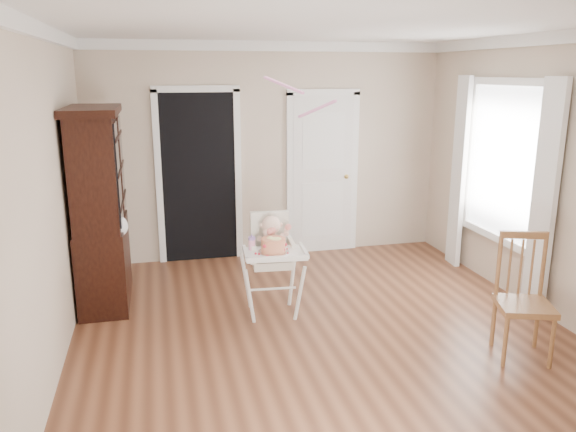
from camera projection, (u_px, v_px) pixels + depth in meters
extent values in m
plane|color=#532D1C|center=(326.00, 337.00, 5.10)|extent=(5.00, 5.00, 0.00)
plane|color=white|center=(332.00, 24.00, 4.43)|extent=(5.00, 5.00, 0.00)
plane|color=beige|center=(269.00, 152.00, 7.12)|extent=(4.50, 0.00, 4.50)
plane|color=beige|center=(46.00, 206.00, 4.26)|extent=(0.00, 5.00, 5.00)
plane|color=beige|center=(557.00, 180.00, 5.27)|extent=(0.00, 5.00, 5.00)
cube|color=black|center=(199.00, 178.00, 6.98)|extent=(0.90, 0.03, 2.10)
cube|color=white|center=(159.00, 180.00, 6.86)|extent=(0.08, 0.05, 2.18)
cube|color=white|center=(238.00, 177.00, 7.08)|extent=(0.08, 0.05, 2.18)
cube|color=white|center=(196.00, 89.00, 6.70)|extent=(1.06, 0.05, 0.08)
cube|color=white|center=(322.00, 175.00, 7.33)|extent=(0.80, 0.05, 2.05)
cube|color=white|center=(290.00, 177.00, 7.24)|extent=(0.08, 0.05, 2.13)
cube|color=white|center=(354.00, 174.00, 7.44)|extent=(0.08, 0.05, 2.13)
sphere|color=gold|center=(346.00, 177.00, 7.38)|extent=(0.06, 0.06, 0.06)
cube|color=white|center=(505.00, 162.00, 6.01)|extent=(0.02, 1.20, 1.60)
cube|color=white|center=(511.00, 81.00, 5.79)|extent=(0.06, 1.36, 0.08)
cube|color=white|center=(544.00, 201.00, 5.32)|extent=(0.08, 0.28, 2.30)
cube|color=white|center=(459.00, 173.00, 6.79)|extent=(0.08, 0.28, 2.30)
cylinder|color=white|center=(250.00, 297.00, 5.29)|extent=(0.13, 0.11, 0.59)
cylinder|color=white|center=(300.00, 294.00, 5.36)|extent=(0.11, 0.13, 0.59)
cylinder|color=white|center=(246.00, 281.00, 5.71)|extent=(0.11, 0.13, 0.59)
cylinder|color=white|center=(292.00, 278.00, 5.78)|extent=(0.13, 0.11, 0.59)
cylinder|color=white|center=(273.00, 289.00, 5.48)|extent=(0.46, 0.06, 0.02)
cube|color=silver|center=(272.00, 261.00, 5.46)|extent=(0.40, 0.39, 0.08)
cube|color=silver|center=(252.00, 250.00, 5.41)|extent=(0.07, 0.34, 0.18)
cube|color=silver|center=(291.00, 249.00, 5.46)|extent=(0.07, 0.34, 0.18)
cube|color=silver|center=(270.00, 233.00, 5.57)|extent=(0.38, 0.09, 0.44)
cube|color=white|center=(275.00, 254.00, 5.20)|extent=(0.59, 0.44, 0.03)
cube|color=white|center=(278.00, 258.00, 5.01)|extent=(0.56, 0.07, 0.04)
ellipsoid|color=beige|center=(271.00, 246.00, 5.46)|extent=(0.22, 0.19, 0.26)
sphere|color=beige|center=(271.00, 225.00, 5.40)|extent=(0.20, 0.20, 0.18)
sphere|color=red|center=(272.00, 242.00, 5.39)|extent=(0.13, 0.13, 0.13)
sphere|color=red|center=(270.00, 232.00, 5.33)|extent=(0.07, 0.07, 0.07)
sphere|color=red|center=(288.00, 227.00, 5.35)|extent=(0.06, 0.06, 0.06)
cylinder|color=silver|center=(273.00, 252.00, 5.20)|extent=(0.29, 0.29, 0.01)
cylinder|color=red|center=(273.00, 245.00, 5.18)|extent=(0.23, 0.23, 0.12)
cylinder|color=#F2E08C|center=(276.00, 240.00, 5.15)|extent=(0.10, 0.10, 0.02)
cylinder|color=pink|center=(252.00, 245.00, 5.26)|extent=(0.06, 0.06, 0.10)
cylinder|color=#8461AA|center=(252.00, 238.00, 5.25)|extent=(0.07, 0.07, 0.03)
cone|color=#8461AA|center=(252.00, 235.00, 5.24)|extent=(0.02, 0.02, 0.04)
cube|color=black|center=(105.00, 262.00, 5.82)|extent=(0.47, 1.12, 0.84)
cube|color=black|center=(97.00, 169.00, 5.58)|extent=(0.43, 1.12, 1.12)
cube|color=black|center=(119.00, 173.00, 5.36)|extent=(0.02, 0.48, 0.98)
cube|color=black|center=(121.00, 164.00, 5.89)|extent=(0.02, 0.48, 0.98)
cube|color=black|center=(92.00, 111.00, 5.43)|extent=(0.50, 1.19, 0.07)
ellipsoid|color=white|center=(118.00, 226.00, 5.44)|extent=(0.19, 0.15, 0.20)
cube|color=brown|center=(524.00, 306.00, 4.64)|extent=(0.54, 0.54, 0.05)
cylinder|color=brown|center=(505.00, 340.00, 4.54)|extent=(0.04, 0.04, 0.46)
cylinder|color=brown|center=(552.00, 342.00, 4.50)|extent=(0.04, 0.04, 0.46)
cylinder|color=brown|center=(494.00, 321.00, 4.89)|extent=(0.04, 0.04, 0.46)
cylinder|color=brown|center=(537.00, 323.00, 4.86)|extent=(0.04, 0.04, 0.46)
cylinder|color=brown|center=(499.00, 264.00, 4.77)|extent=(0.04, 0.04, 0.59)
cylinder|color=brown|center=(543.00, 265.00, 4.74)|extent=(0.04, 0.04, 0.59)
cube|color=brown|center=(524.00, 235.00, 4.69)|extent=(0.38, 0.16, 0.06)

